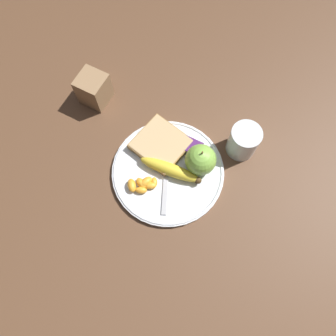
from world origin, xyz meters
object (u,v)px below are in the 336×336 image
apple (201,160)px  banana (171,170)px  bread_slice (161,144)px  juice_glass (243,142)px  fork (166,177)px  condiment_caddy (94,89)px  jam_packet (192,147)px  plate (168,171)px

apple → banana: 0.08m
bread_slice → juice_glass: bearing=-152.5°
fork → juice_glass: bearing=-63.0°
apple → juice_glass: bearing=-126.5°
fork → condiment_caddy: (0.28, -0.12, 0.03)m
jam_packet → condiment_caddy: 0.30m
condiment_caddy → apple: bearing=170.8°
fork → condiment_caddy: 0.31m
banana → fork: banana is taller
apple → jam_packet: (0.04, -0.03, -0.03)m
plate → jam_packet: jam_packet is taller
juice_glass → banana: (0.13, 0.15, -0.01)m
plate → fork: 0.02m
plate → banana: banana is taller
banana → jam_packet: bearing=-102.1°
juice_glass → fork: size_ratio=0.56×
apple → jam_packet: 0.06m
plate → apple: (-0.06, -0.05, 0.04)m
condiment_caddy → bread_slice: bearing=167.1°
condiment_caddy → plate: bearing=159.4°
jam_packet → juice_glass: bearing=-148.9°
juice_glass → fork: (0.13, 0.16, -0.03)m
apple → fork: 0.10m
plate → bread_slice: (0.05, -0.05, 0.02)m
apple → condiment_caddy: 0.34m
plate → apple: bearing=-142.2°
plate → condiment_caddy: (0.28, -0.10, 0.04)m
juice_glass → fork: juice_glass is taller
banana → juice_glass: bearing=-130.7°
jam_packet → apple: bearing=139.7°
juice_glass → condiment_caddy: size_ratio=0.99×
juice_glass → apple: bearing=53.5°
jam_packet → banana: bearing=77.9°
condiment_caddy → fork: bearing=156.5°
banana → jam_packet: size_ratio=3.30×
bread_slice → jam_packet: bearing=-158.3°
apple → plate: bearing=37.8°
bread_slice → apple: bearing=178.7°
banana → fork: (0.00, 0.02, -0.01)m
jam_packet → condiment_caddy: bearing=-4.4°
plate → condiment_caddy: bearing=-20.6°
bread_slice → condiment_caddy: bearing=-12.9°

